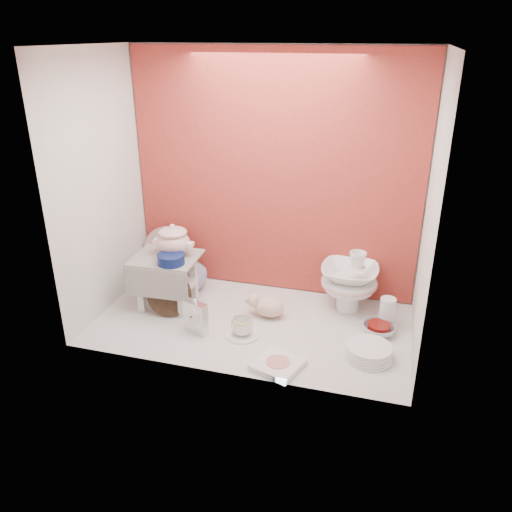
{
  "coord_description": "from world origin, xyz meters",
  "views": [
    {
      "loc": [
        0.73,
        -2.47,
        1.56
      ],
      "look_at": [
        0.02,
        0.02,
        0.42
      ],
      "focal_mm": 35.93,
      "sensor_mm": 36.0,
      "label": 1
    }
  ],
  "objects": [
    {
      "name": "ground",
      "position": [
        0.0,
        0.0,
        0.0
      ],
      "size": [
        1.8,
        1.8,
        0.0
      ],
      "primitive_type": "plane",
      "color": "silver",
      "rests_on": "ground"
    },
    {
      "name": "niche_shell",
      "position": [
        0.0,
        0.18,
        0.93
      ],
      "size": [
        1.86,
        1.03,
        1.53
      ],
      "color": "#AD332B",
      "rests_on": "ground"
    },
    {
      "name": "step_stool",
      "position": [
        -0.55,
        0.06,
        0.16
      ],
      "size": [
        0.4,
        0.35,
        0.33
      ],
      "primitive_type": null,
      "rotation": [
        0.0,
        0.0,
        0.04
      ],
      "color": "silver",
      "rests_on": "ground"
    },
    {
      "name": "soup_tureen",
      "position": [
        -0.52,
        0.11,
        0.43
      ],
      "size": [
        0.29,
        0.29,
        0.2
      ],
      "primitive_type": null,
      "rotation": [
        0.0,
        0.0,
        -0.22
      ],
      "color": "white",
      "rests_on": "step_stool"
    },
    {
      "name": "cobalt_bowl",
      "position": [
        -0.48,
        -0.02,
        0.36
      ],
      "size": [
        0.17,
        0.17,
        0.06
      ],
      "primitive_type": "cylinder",
      "rotation": [
        0.0,
        0.0,
        0.07
      ],
      "color": "#091648",
      "rests_on": "step_stool"
    },
    {
      "name": "floral_platter",
      "position": [
        -0.69,
        0.38,
        0.19
      ],
      "size": [
        0.39,
        0.11,
        0.38
      ],
      "primitive_type": null,
      "rotation": [
        0.0,
        0.0,
        -0.11
      ],
      "color": "white",
      "rests_on": "ground"
    },
    {
      "name": "blue_white_vase",
      "position": [
        -0.53,
        0.3,
        0.14
      ],
      "size": [
        0.33,
        0.33,
        0.27
      ],
      "primitive_type": "imported",
      "rotation": [
        0.0,
        0.0,
        -0.3
      ],
      "color": "silver",
      "rests_on": "ground"
    },
    {
      "name": "lacquer_tray",
      "position": [
        -0.5,
        -0.03,
        0.13
      ],
      "size": [
        0.29,
        0.19,
        0.25
      ],
      "primitive_type": null,
      "rotation": [
        0.0,
        0.0,
        0.35
      ],
      "color": "black",
      "rests_on": "ground"
    },
    {
      "name": "mantel_clock",
      "position": [
        -0.27,
        -0.18,
        0.11
      ],
      "size": [
        0.15,
        0.1,
        0.21
      ],
      "primitive_type": "cube",
      "rotation": [
        0.0,
        0.0,
        -0.37
      ],
      "color": "silver",
      "rests_on": "ground"
    },
    {
      "name": "plush_pig",
      "position": [
        0.08,
        0.1,
        0.07
      ],
      "size": [
        0.27,
        0.23,
        0.14
      ],
      "primitive_type": "ellipsoid",
      "rotation": [
        0.0,
        0.0,
        -0.37
      ],
      "color": "#D5AB96",
      "rests_on": "ground"
    },
    {
      "name": "teacup_saucer",
      "position": [
        -0.01,
        -0.15,
        0.01
      ],
      "size": [
        0.21,
        0.21,
        0.01
      ],
      "primitive_type": "cylinder",
      "rotation": [
        0.0,
        0.0,
        0.1
      ],
      "color": "white",
      "rests_on": "ground"
    },
    {
      "name": "gold_rim_teacup",
      "position": [
        -0.01,
        -0.15,
        0.06
      ],
      "size": [
        0.16,
        0.16,
        0.1
      ],
      "primitive_type": "imported",
      "rotation": [
        0.0,
        0.0,
        -0.35
      ],
      "color": "white",
      "rests_on": "teacup_saucer"
    },
    {
      "name": "lattice_dish",
      "position": [
        0.25,
        -0.38,
        0.02
      ],
      "size": [
        0.28,
        0.28,
        0.03
      ],
      "primitive_type": "cube",
      "rotation": [
        0.0,
        0.0,
        -0.32
      ],
      "color": "white",
      "rests_on": "ground"
    },
    {
      "name": "dinner_plate_stack",
      "position": [
        0.68,
        -0.17,
        0.04
      ],
      "size": [
        0.33,
        0.33,
        0.07
      ],
      "primitive_type": "cylinder",
      "rotation": [
        0.0,
        0.0,
        0.4
      ],
      "color": "white",
      "rests_on": "ground"
    },
    {
      "name": "crystal_bowl",
      "position": [
        0.72,
        0.08,
        0.03
      ],
      "size": [
        0.2,
        0.2,
        0.06
      ],
      "primitive_type": "imported",
      "rotation": [
        0.0,
        0.0,
        0.14
      ],
      "color": "silver",
      "rests_on": "ground"
    },
    {
      "name": "clear_glass_vase",
      "position": [
        0.75,
        0.18,
        0.09
      ],
      "size": [
        0.11,
        0.11,
        0.18
      ],
      "primitive_type": "cylinder",
      "rotation": [
        0.0,
        0.0,
        -0.27
      ],
      "color": "silver",
      "rests_on": "ground"
    },
    {
      "name": "porcelain_tower",
      "position": [
        0.51,
        0.32,
        0.19
      ],
      "size": [
        0.43,
        0.43,
        0.39
      ],
      "primitive_type": null,
      "rotation": [
        0.0,
        0.0,
        0.31
      ],
      "color": "white",
      "rests_on": "ground"
    }
  ]
}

